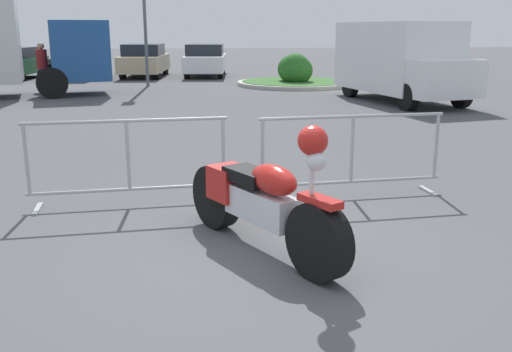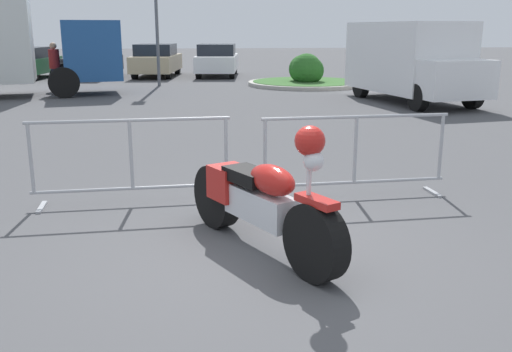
# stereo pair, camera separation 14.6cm
# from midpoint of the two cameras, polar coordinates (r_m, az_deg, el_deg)

# --- Properties ---
(ground_plane) EXTENTS (120.00, 120.00, 0.00)m
(ground_plane) POSITION_cam_midpoint_polar(r_m,az_deg,el_deg) (5.47, -0.46, -8.27)
(ground_plane) COLOR #4C4C4F
(motorcycle) EXTENTS (1.29, 2.18, 1.34)m
(motorcycle) POSITION_cam_midpoint_polar(r_m,az_deg,el_deg) (5.52, -0.22, -2.43)
(motorcycle) COLOR black
(motorcycle) RESTS_ON ground
(crowd_barrier_near) EXTENTS (2.43, 0.59, 1.07)m
(crowd_barrier_near) POSITION_cam_midpoint_polar(r_m,az_deg,el_deg) (7.13, -13.22, 1.47)
(crowd_barrier_near) COLOR #9EA0A5
(crowd_barrier_near) RESTS_ON ground
(crowd_barrier_far) EXTENTS (2.43, 0.59, 1.07)m
(crowd_barrier_far) POSITION_cam_midpoint_polar(r_m,az_deg,el_deg) (7.38, 9.01, 2.12)
(crowd_barrier_far) COLOR #9EA0A5
(crowd_barrier_far) RESTS_ON ground
(delivery_van) EXTENTS (2.86, 5.28, 2.31)m
(delivery_van) POSITION_cam_midpoint_polar(r_m,az_deg,el_deg) (17.70, 13.95, 11.26)
(delivery_van) COLOR white
(delivery_van) RESTS_ON ground
(parked_car_green) EXTENTS (2.03, 4.11, 1.34)m
(parked_car_green) POSITION_cam_midpoint_polar(r_m,az_deg,el_deg) (27.22, -23.09, 10.36)
(parked_car_green) COLOR #236B38
(parked_car_green) RESTS_ON ground
(parked_car_black) EXTENTS (2.11, 4.27, 1.39)m
(parked_car_black) POSITION_cam_midpoint_polar(r_m,az_deg,el_deg) (26.72, -17.28, 10.85)
(parked_car_black) COLOR black
(parked_car_black) RESTS_ON ground
(parked_car_tan) EXTENTS (2.21, 4.46, 1.46)m
(parked_car_tan) POSITION_cam_midpoint_polar(r_m,az_deg,el_deg) (26.70, -11.26, 11.29)
(parked_car_tan) COLOR tan
(parked_car_tan) RESTS_ON ground
(parked_car_white) EXTENTS (2.19, 4.44, 1.45)m
(parked_car_white) POSITION_cam_midpoint_polar(r_m,az_deg,el_deg) (26.62, -5.24, 11.48)
(parked_car_white) COLOR white
(parked_car_white) RESTS_ON ground
(pedestrian) EXTENTS (0.43, 0.43, 1.69)m
(pedestrian) POSITION_cam_midpoint_polar(r_m,az_deg,el_deg) (20.14, -20.77, 10.18)
(pedestrian) COLOR #262838
(pedestrian) RESTS_ON ground
(planter_island) EXTENTS (4.46, 4.46, 1.22)m
(planter_island) POSITION_cam_midpoint_polar(r_m,az_deg,el_deg) (22.32, 3.73, 10.00)
(planter_island) COLOR #ADA89E
(planter_island) RESTS_ON ground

